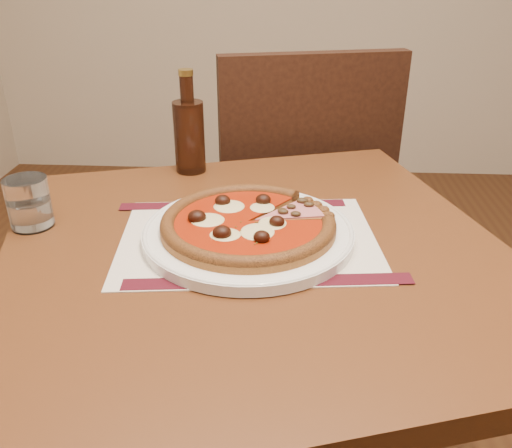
{
  "coord_description": "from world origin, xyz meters",
  "views": [
    {
      "loc": [
        -0.85,
        -0.06,
        1.18
      ],
      "look_at": [
        -0.9,
        0.73,
        0.78
      ],
      "focal_mm": 38.0,
      "sensor_mm": 36.0,
      "label": 1
    }
  ],
  "objects": [
    {
      "name": "bottle",
      "position": [
        -1.06,
        1.04,
        0.83
      ],
      "size": [
        0.06,
        0.06,
        0.22
      ],
      "color": "#35180D",
      "rests_on": "table"
    },
    {
      "name": "ham_slice",
      "position": [
        -0.84,
        0.79,
        0.78
      ],
      "size": [
        0.13,
        0.1,
        0.02
      ],
      "rotation": [
        0.0,
        0.0,
        0.51
      ],
      "color": "#985924",
      "rests_on": "plate"
    },
    {
      "name": "chair_far",
      "position": [
        -0.82,
        1.35,
        0.55
      ],
      "size": [
        0.55,
        0.55,
        0.97
      ],
      "rotation": [
        0.0,
        0.0,
        3.38
      ],
      "color": "black",
      "rests_on": "ground"
    },
    {
      "name": "table",
      "position": [
        -0.9,
        0.71,
        0.65
      ],
      "size": [
        0.99,
        0.99,
        0.75
      ],
      "rotation": [
        0.0,
        0.0,
        0.29
      ],
      "color": "brown",
      "rests_on": "ground"
    },
    {
      "name": "water_glass",
      "position": [
        -1.29,
        0.76,
        0.79
      ],
      "size": [
        0.08,
        0.08,
        0.09
      ],
      "primitive_type": "cylinder",
      "rotation": [
        0.0,
        0.0,
        -0.06
      ],
      "color": "white",
      "rests_on": "table"
    },
    {
      "name": "placemat",
      "position": [
        -0.91,
        0.73,
        0.75
      ],
      "size": [
        0.45,
        0.34,
        0.0
      ],
      "primitive_type": "cube",
      "rotation": [
        0.0,
        0.0,
        0.1
      ],
      "color": "beige",
      "rests_on": "table"
    },
    {
      "name": "pizza",
      "position": [
        -0.91,
        0.73,
        0.78
      ],
      "size": [
        0.29,
        0.29,
        0.04
      ],
      "color": "#985924",
      "rests_on": "plate"
    },
    {
      "name": "plate",
      "position": [
        -0.91,
        0.73,
        0.76
      ],
      "size": [
        0.35,
        0.35,
        0.02
      ],
      "primitive_type": "cylinder",
      "color": "white",
      "rests_on": "placemat"
    }
  ]
}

